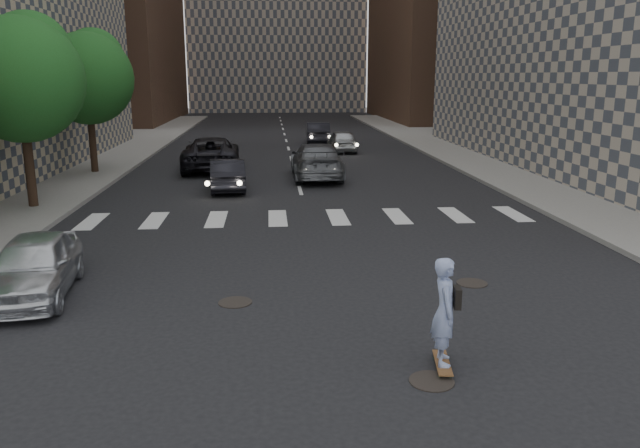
# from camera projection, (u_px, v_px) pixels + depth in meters

# --- Properties ---
(ground) EXTENTS (160.00, 160.00, 0.00)m
(ground) POSITION_uv_depth(u_px,v_px,m) (337.00, 322.00, 11.94)
(ground) COLOR black
(ground) RESTS_ON ground
(sidewalk_right) EXTENTS (13.00, 80.00, 0.15)m
(sidewalk_right) POSITION_uv_depth(u_px,v_px,m) (572.00, 164.00, 32.46)
(sidewalk_right) COLOR gray
(sidewalk_right) RESTS_ON ground
(tree_b) EXTENTS (4.20, 4.20, 6.60)m
(tree_b) POSITION_uv_depth(u_px,v_px,m) (22.00, 74.00, 20.91)
(tree_b) COLOR #382619
(tree_b) RESTS_ON sidewalk_left
(tree_c) EXTENTS (4.20, 4.20, 6.60)m
(tree_c) POSITION_uv_depth(u_px,v_px,m) (89.00, 74.00, 28.66)
(tree_c) COLOR #382619
(tree_c) RESTS_ON sidewalk_left
(manhole_a) EXTENTS (0.70, 0.70, 0.02)m
(manhole_a) POSITION_uv_depth(u_px,v_px,m) (432.00, 381.00, 9.61)
(manhole_a) COLOR black
(manhole_a) RESTS_ON ground
(manhole_b) EXTENTS (0.70, 0.70, 0.02)m
(manhole_b) POSITION_uv_depth(u_px,v_px,m) (235.00, 302.00, 12.95)
(manhole_b) COLOR black
(manhole_b) RESTS_ON ground
(manhole_c) EXTENTS (0.70, 0.70, 0.02)m
(manhole_c) POSITION_uv_depth(u_px,v_px,m) (472.00, 283.00, 14.14)
(manhole_c) COLOR black
(manhole_c) RESTS_ON ground
(skateboarder) EXTENTS (0.52, 0.96, 1.85)m
(skateboarder) POSITION_uv_depth(u_px,v_px,m) (445.00, 311.00, 9.85)
(skateboarder) COLOR brown
(skateboarder) RESTS_ON ground
(silver_sedan) EXTENTS (1.97, 4.03, 1.32)m
(silver_sedan) POSITION_uv_depth(u_px,v_px,m) (34.00, 266.00, 13.23)
(silver_sedan) COLOR silver
(silver_sedan) RESTS_ON ground
(traffic_car_a) EXTENTS (1.70, 4.01, 1.29)m
(traffic_car_a) POSITION_uv_depth(u_px,v_px,m) (227.00, 174.00, 25.51)
(traffic_car_a) COLOR black
(traffic_car_a) RESTS_ON ground
(traffic_car_b) EXTENTS (2.25, 5.52, 1.60)m
(traffic_car_b) POSITION_uv_depth(u_px,v_px,m) (317.00, 161.00, 28.39)
(traffic_car_b) COLOR #56585D
(traffic_car_b) RESTS_ON ground
(traffic_car_c) EXTENTS (3.00, 6.00, 1.63)m
(traffic_car_c) POSITION_uv_depth(u_px,v_px,m) (211.00, 153.00, 30.92)
(traffic_car_c) COLOR black
(traffic_car_c) RESTS_ON ground
(traffic_car_d) EXTENTS (1.62, 3.95, 1.34)m
(traffic_car_d) POSITION_uv_depth(u_px,v_px,m) (342.00, 141.00, 38.31)
(traffic_car_d) COLOR #A1A5A8
(traffic_car_d) RESTS_ON ground
(traffic_car_e) EXTENTS (1.73, 4.48, 1.45)m
(traffic_car_e) POSITION_uv_depth(u_px,v_px,m) (318.00, 133.00, 42.96)
(traffic_car_e) COLOR black
(traffic_car_e) RESTS_ON ground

